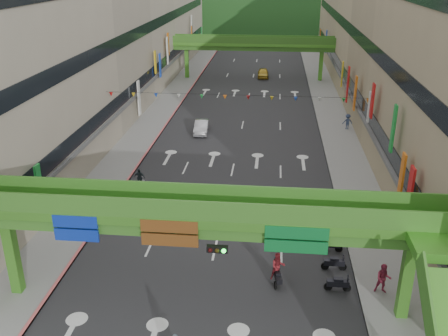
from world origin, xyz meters
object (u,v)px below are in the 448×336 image
(overpass_near, at_px, (217,231))
(pedestrian_red, at_px, (383,281))
(car_silver, at_px, (202,127))
(scooter_rider_mid, at_px, (278,268))
(car_yellow, at_px, (263,73))

(overpass_near, distance_m, pedestrian_red, 10.67)
(car_silver, bearing_deg, scooter_rider_mid, -75.65)
(scooter_rider_mid, relative_size, car_yellow, 0.48)
(car_silver, xyz_separation_m, pedestrian_red, (14.82, -28.56, 0.23))
(car_yellow, xyz_separation_m, pedestrian_red, (8.70, -58.67, 0.18))
(overpass_near, height_order, car_yellow, overpass_near)
(pedestrian_red, bearing_deg, scooter_rider_mid, -179.92)
(overpass_near, distance_m, scooter_rider_mid, 6.08)
(overpass_near, xyz_separation_m, car_silver, (-5.40, 31.18, -4.50))
(pedestrian_red, bearing_deg, car_silver, 121.47)
(scooter_rider_mid, bearing_deg, car_silver, 107.18)
(scooter_rider_mid, bearing_deg, overpass_near, -137.33)
(scooter_rider_mid, xyz_separation_m, car_silver, (-8.70, 28.14, -0.40))
(overpass_near, xyz_separation_m, car_yellow, (0.72, 61.29, -4.45))
(overpass_near, xyz_separation_m, pedestrian_red, (9.42, 2.62, -4.27))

